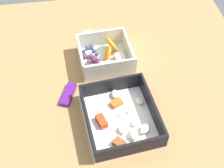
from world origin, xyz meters
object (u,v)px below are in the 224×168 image
at_px(pasta_container, 121,118).
at_px(candy_bar, 68,94).
at_px(paper_cup_liner, 88,36).
at_px(fruit_bowl, 105,57).

relative_size(pasta_container, candy_bar, 2.89).
relative_size(pasta_container, paper_cup_liner, 5.37).
bearing_deg(candy_bar, pasta_container, -128.65).
xyz_separation_m(pasta_container, paper_cup_liner, (0.31, 0.05, -0.01)).
xyz_separation_m(pasta_container, fruit_bowl, (0.20, 0.01, 0.01)).
xyz_separation_m(pasta_container, candy_bar, (0.10, 0.12, -0.01)).
relative_size(fruit_bowl, candy_bar, 2.11).
relative_size(pasta_container, fruit_bowl, 1.37).
height_order(fruit_bowl, candy_bar, fruit_bowl).
xyz_separation_m(fruit_bowl, candy_bar, (-0.10, 0.11, -0.02)).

